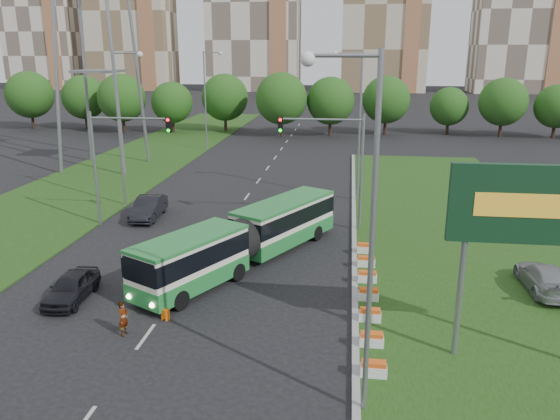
# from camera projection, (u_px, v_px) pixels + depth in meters

# --- Properties ---
(ground) EXTENTS (360.00, 360.00, 0.00)m
(ground) POSITION_uv_depth(u_px,v_px,m) (240.00, 284.00, 29.06)
(ground) COLOR black
(ground) RESTS_ON ground
(grass_median) EXTENTS (14.00, 60.00, 0.15)m
(grass_median) POSITION_uv_depth(u_px,v_px,m) (463.00, 243.00, 35.09)
(grass_median) COLOR #1A4012
(grass_median) RESTS_ON ground
(median_kerb) EXTENTS (0.30, 60.00, 0.18)m
(median_kerb) POSITION_uv_depth(u_px,v_px,m) (354.00, 238.00, 35.92)
(median_kerb) COLOR gray
(median_kerb) RESTS_ON ground
(left_verge) EXTENTS (12.00, 110.00, 0.10)m
(left_verge) POSITION_uv_depth(u_px,v_px,m) (113.00, 174.00, 55.03)
(left_verge) COLOR #1A4012
(left_verge) RESTS_ON ground
(lane_markings) EXTENTS (0.20, 100.00, 0.01)m
(lane_markings) POSITION_uv_depth(u_px,v_px,m) (251.00, 191.00, 48.47)
(lane_markings) COLOR #ABABA4
(lane_markings) RESTS_ON ground
(flower_planters) EXTENTS (1.10, 13.70, 0.60)m
(flower_planters) POSITION_uv_depth(u_px,v_px,m) (369.00, 294.00, 26.79)
(flower_planters) COLOR silver
(flower_planters) RESTS_ON grass_median
(billboard) EXTENTS (6.00, 0.37, 8.00)m
(billboard) POSITION_uv_depth(u_px,v_px,m) (531.00, 213.00, 20.14)
(billboard) COLOR gray
(billboard) RESTS_ON ground
(traffic_mast_median) EXTENTS (5.76, 0.32, 8.00)m
(traffic_mast_median) POSITION_uv_depth(u_px,v_px,m) (338.00, 153.00, 36.51)
(traffic_mast_median) COLOR gray
(traffic_mast_median) RESTS_ON ground
(traffic_mast_left) EXTENTS (5.76, 0.32, 8.00)m
(traffic_mast_left) POSITION_uv_depth(u_px,v_px,m) (116.00, 151.00, 37.39)
(traffic_mast_left) COLOR gray
(traffic_mast_left) RESTS_ON ground
(street_lamps) EXTENTS (36.00, 60.00, 12.00)m
(street_lamps) POSITION_uv_depth(u_px,v_px,m) (224.00, 141.00, 37.27)
(street_lamps) COLOR gray
(street_lamps) RESTS_ON ground
(tree_line) EXTENTS (120.00, 8.00, 9.00)m
(tree_line) POSITION_uv_depth(u_px,v_px,m) (381.00, 105.00, 78.98)
(tree_line) COLOR #1D4813
(tree_line) RESTS_ON ground
(apartment_tower_west) EXTENTS (26.00, 15.00, 48.00)m
(apartment_tower_west) POSITION_uv_depth(u_px,v_px,m) (130.00, 12.00, 173.08)
(apartment_tower_west) COLOR beige
(apartment_tower_west) RESTS_ON ground
(apartment_tower_cwest) EXTENTS (28.00, 15.00, 52.00)m
(apartment_tower_cwest) POSITION_uv_depth(u_px,v_px,m) (254.00, 4.00, 167.69)
(apartment_tower_cwest) COLOR beige
(apartment_tower_cwest) RESTS_ON ground
(apartment_tower_ceast) EXTENTS (25.00, 15.00, 50.00)m
(apartment_tower_ceast) POSITION_uv_depth(u_px,v_px,m) (386.00, 6.00, 163.14)
(apartment_tower_ceast) COLOR beige
(apartment_tower_ceast) RESTS_ON ground
(apartment_tower_east) EXTENTS (27.00, 15.00, 47.00)m
(apartment_tower_east) POSITION_uv_depth(u_px,v_px,m) (525.00, 10.00, 158.73)
(apartment_tower_east) COLOR beige
(apartment_tower_east) RESTS_ON ground
(midrise_west) EXTENTS (22.00, 14.00, 36.00)m
(midrise_west) POSITION_uv_depth(u_px,v_px,m) (43.00, 32.00, 178.38)
(midrise_west) COLOR beige
(midrise_west) RESTS_ON ground
(articulated_bus) EXTENTS (2.45, 15.69, 2.58)m
(articulated_bus) POSITION_uv_depth(u_px,v_px,m) (241.00, 238.00, 31.49)
(articulated_bus) COLOR silver
(articulated_bus) RESTS_ON ground
(car_left_near) EXTENTS (1.85, 4.18, 1.40)m
(car_left_near) POSITION_uv_depth(u_px,v_px,m) (71.00, 287.00, 27.02)
(car_left_near) COLOR black
(car_left_near) RESTS_ON ground
(car_left_far) EXTENTS (2.03, 4.97, 1.60)m
(car_left_far) POSITION_uv_depth(u_px,v_px,m) (149.00, 208.00, 40.36)
(car_left_far) COLOR black
(car_left_far) RESTS_ON ground
(car_median) EXTENTS (2.02, 4.81, 1.39)m
(car_median) POSITION_uv_depth(u_px,v_px,m) (545.00, 278.00, 27.76)
(car_median) COLOR #92959A
(car_median) RESTS_ON grass_median
(pedestrian) EXTENTS (0.48, 0.63, 1.56)m
(pedestrian) POSITION_uv_depth(u_px,v_px,m) (123.00, 318.00, 23.65)
(pedestrian) COLOR gray
(pedestrian) RESTS_ON ground
(shopping_trolley) EXTENTS (0.31, 0.32, 0.52)m
(shopping_trolley) POSITION_uv_depth(u_px,v_px,m) (165.00, 314.00, 25.13)
(shopping_trolley) COLOR orange
(shopping_trolley) RESTS_ON ground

